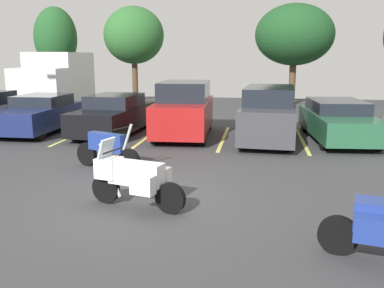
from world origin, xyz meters
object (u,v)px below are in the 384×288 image
motorcycle_touring (133,177)px  motorcycle_second (108,149)px  car_charcoal (269,114)px  car_black (114,115)px  car_navy (40,114)px  car_green (338,120)px  car_red (184,110)px  box_truck (57,81)px

motorcycle_touring → motorcycle_second: 3.05m
car_charcoal → car_black: bearing=175.9°
car_charcoal → motorcycle_second: bearing=-132.5°
car_navy → car_green: 11.19m
car_charcoal → car_green: car_charcoal is taller
car_navy → car_red: 5.72m
car_red → box_truck: (-7.75, 5.81, 0.64)m
car_black → car_green: 8.19m
car_navy → box_truck: (-2.04, 5.78, 0.91)m
car_red → box_truck: box_truck is taller
car_black → car_red: size_ratio=1.07×
motorcycle_second → car_green: bearing=37.2°
car_black → car_green: size_ratio=0.95×
motorcycle_second → car_green: 8.36m
car_red → car_green: car_red is taller
car_charcoal → car_green: (2.42, 0.43, -0.23)m
car_navy → motorcycle_second: bearing=-47.5°
motorcycle_touring → car_black: bearing=111.4°
motorcycle_touring → car_navy: car_navy is taller
car_black → car_green: car_black is taller
car_charcoal → motorcycle_touring: bearing=-110.7°
motorcycle_touring → car_navy: bearing=128.3°
motorcycle_touring → car_navy: size_ratio=0.46×
car_navy → car_red: size_ratio=1.00×
motorcycle_touring → car_black: (-3.02, 7.71, 0.10)m
motorcycle_second → car_black: (-1.54, 5.04, 0.16)m
box_truck → motorcycle_second: bearing=-58.5°
box_truck → car_green: bearing=-23.2°
car_black → motorcycle_touring: bearing=-68.6°
motorcycle_touring → car_charcoal: car_charcoal is taller
motorcycle_second → car_red: car_red is taller
car_charcoal → car_red: bearing=174.5°
car_green → car_red: bearing=-178.5°
motorcycle_touring → car_charcoal: bearing=69.3°
car_charcoal → car_green: bearing=10.2°
car_black → car_charcoal: bearing=-4.1°
box_truck → car_red: bearing=-36.9°
motorcycle_touring → car_navy: 9.70m
car_red → car_charcoal: car_red is taller
motorcycle_touring → car_green: size_ratio=0.41×
car_black → car_charcoal: (5.77, -0.42, 0.21)m
box_truck → car_black: bearing=-48.5°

